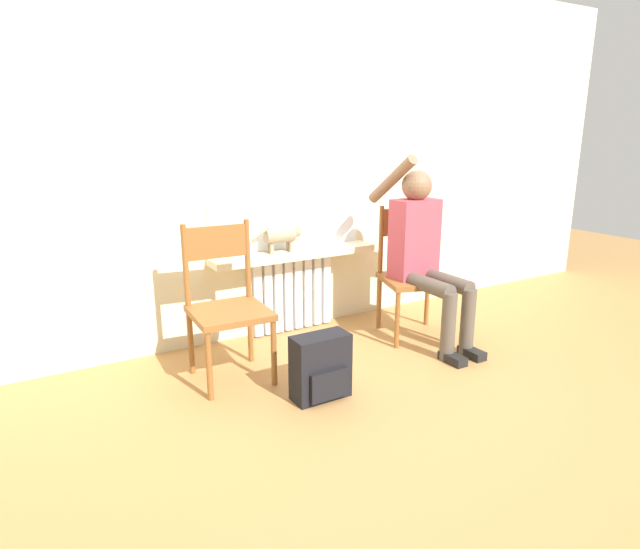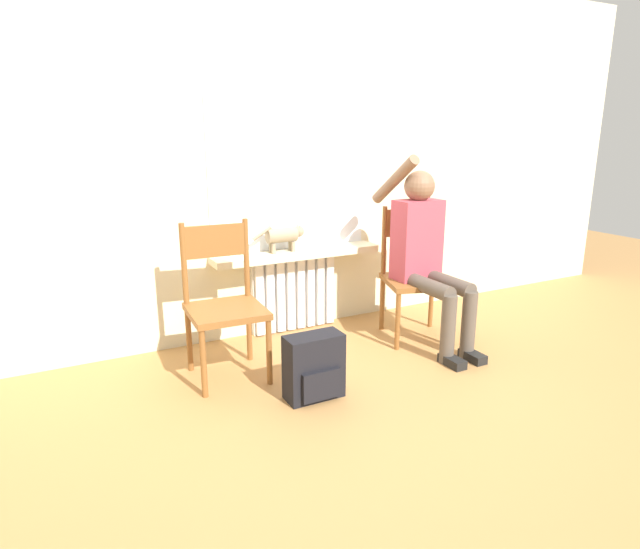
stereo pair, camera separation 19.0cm
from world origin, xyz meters
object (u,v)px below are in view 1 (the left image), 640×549
person (423,248)px  cat (282,236)px  chair_left (227,303)px  chair_right (412,272)px  backpack (321,368)px

person → cat: 1.04m
chair_left → chair_right: 1.48m
chair_left → backpack: (0.36, -0.55, -0.30)m
chair_right → cat: 1.02m
chair_left → person: (1.47, -0.13, 0.21)m
chair_left → chair_right: bearing=2.5°
person → backpack: 1.29m
chair_left → chair_right: same height
chair_right → chair_left: bearing=-162.1°
cat → backpack: bearing=-105.1°
chair_right → backpack: chair_right is taller
cat → chair_left: bearing=-142.5°
chair_left → chair_right: (1.48, -0.00, 0.00)m
person → backpack: size_ratio=3.51×
chair_left → person: person is taller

